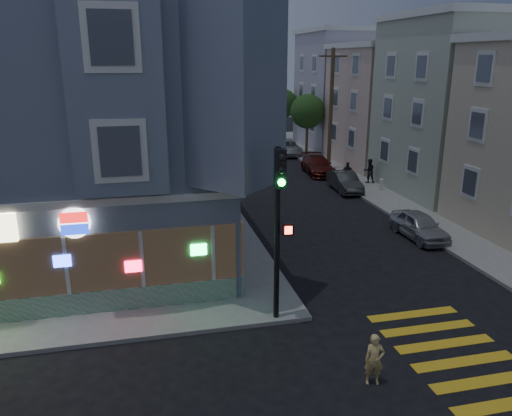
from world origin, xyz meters
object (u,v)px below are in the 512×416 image
object	(u,v)px
utility_pole	(331,108)
running_child	(374,360)
parked_car_d	(288,148)
fire_hydrant	(381,184)
street_tree_far	(282,104)
parked_car_a	(419,226)
parked_car_b	(345,181)
pedestrian_b	(347,173)
parked_car_c	(318,165)
street_tree_near	(308,112)
traffic_signal	(279,207)
pedestrian_a	(369,171)

from	to	relation	value
utility_pole	running_child	xyz separation A→B (m)	(-8.50, -25.51, -4.08)
parked_car_d	fire_hydrant	bearing A→B (deg)	-74.41
street_tree_far	fire_hydrant	xyz separation A→B (m)	(0.70, -21.16, -3.37)
parked_car_a	parked_car_d	distance (m)	22.41
running_child	parked_car_b	size ratio (longest dim) A/B	0.37
pedestrian_b	fire_hydrant	xyz separation A→B (m)	(1.60, -1.83, -0.37)
running_child	parked_car_b	distance (m)	20.49
street_tree_far	running_child	xyz separation A→B (m)	(-8.70, -39.51, -3.22)
street_tree_far	parked_car_c	world-z (taller)	street_tree_far
parked_car_b	fire_hydrant	distance (m)	2.35
street_tree_near	traffic_signal	bearing A→B (deg)	-110.38
pedestrian_b	parked_car_c	size ratio (longest dim) A/B	0.34
utility_pole	parked_car_c	size ratio (longest dim) A/B	1.97
pedestrian_a	parked_car_d	distance (m)	12.15
parked_car_d	parked_car_a	bearing A→B (deg)	-83.33
parked_car_a	pedestrian_a	bearing A→B (deg)	76.67
pedestrian_a	traffic_signal	xyz separation A→B (m)	(-11.14, -16.78, 3.03)
parked_car_b	parked_car_d	distance (m)	13.19
parked_car_b	traffic_signal	bearing A→B (deg)	-116.04
utility_pole	running_child	world-z (taller)	utility_pole
parked_car_d	traffic_signal	bearing A→B (deg)	-100.45
utility_pole	pedestrian_b	size ratio (longest dim) A/B	5.75
parked_car_c	running_child	bearing A→B (deg)	-101.30
pedestrian_b	parked_car_c	world-z (taller)	pedestrian_b
pedestrian_a	parked_car_b	size ratio (longest dim) A/B	0.42
utility_pole	street_tree_near	distance (m)	6.06
traffic_signal	running_child	bearing A→B (deg)	-54.69
pedestrian_b	fire_hydrant	bearing A→B (deg)	153.14
utility_pole	street_tree_far	size ratio (longest dim) A/B	1.70
pedestrian_a	parked_car_c	xyz separation A→B (m)	(-2.30, 3.94, -0.32)
street_tree_near	parked_car_b	distance (m)	12.84
fire_hydrant	pedestrian_b	bearing A→B (deg)	131.14
running_child	pedestrian_b	world-z (taller)	pedestrian_b
running_child	parked_car_c	distance (m)	25.43
parked_car_b	traffic_signal	xyz separation A→B (m)	(-8.84, -15.52, 3.37)
running_child	traffic_signal	bearing A→B (deg)	128.01
street_tree_near	parked_car_d	distance (m)	3.71
parked_car_c	parked_car_d	xyz separation A→B (m)	(0.00, 7.99, -0.01)
parked_car_a	parked_car_c	world-z (taller)	parked_car_c
pedestrian_b	parked_car_a	xyz separation A→B (m)	(-0.60, -10.22, -0.30)
street_tree_near	traffic_signal	world-z (taller)	traffic_signal
utility_pole	running_child	size ratio (longest dim) A/B	6.26
running_child	parked_car_d	size ratio (longest dim) A/B	0.31
utility_pole	pedestrian_b	distance (m)	6.62
street_tree_near	parked_car_c	distance (m)	7.98
utility_pole	parked_car_b	bearing A→B (deg)	-101.62
parked_car_b	pedestrian_a	bearing A→B (deg)	32.33
pedestrian_a	traffic_signal	world-z (taller)	traffic_signal
parked_car_d	fire_hydrant	distance (m)	14.19
street_tree_near	fire_hydrant	bearing A→B (deg)	-86.96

